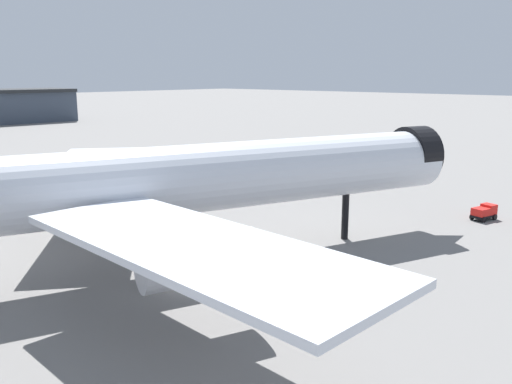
# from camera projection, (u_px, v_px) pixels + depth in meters

# --- Properties ---
(ground) EXTENTS (900.00, 900.00, 0.00)m
(ground) POSITION_uv_depth(u_px,v_px,m) (187.00, 284.00, 45.97)
(ground) COLOR slate
(airliner_near_gate) EXTENTS (64.04, 57.20, 18.32)m
(airliner_near_gate) POSITION_uv_depth(u_px,v_px,m) (174.00, 182.00, 48.46)
(airliner_near_gate) COLOR silver
(airliner_near_gate) RESTS_ON ground
(service_truck_front) EXTENTS (5.43, 5.59, 3.00)m
(service_truck_front) POSITION_uv_depth(u_px,v_px,m) (114.00, 176.00, 86.51)
(service_truck_front) COLOR black
(service_truck_front) RESTS_ON ground
(baggage_tug_wing) EXTENTS (3.51, 2.59, 1.85)m
(baggage_tug_wing) POSITION_uv_depth(u_px,v_px,m) (484.00, 212.00, 66.21)
(baggage_tug_wing) COLOR black
(baggage_tug_wing) RESTS_ON ground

